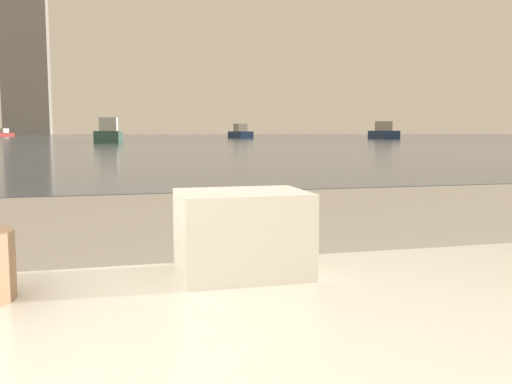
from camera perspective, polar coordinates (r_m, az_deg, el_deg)
The scene contains 6 objects.
towel_stack at distance 1.08m, azimuth -1.40°, elevation -4.14°, with size 0.24×0.19×0.16m.
harbor_water at distance 62.09m, azimuth -14.41°, elevation 5.27°, with size 180.00×110.00×0.01m.
harbor_boat_1 at distance 37.39m, azimuth -14.50°, elevation 5.65°, with size 1.82×4.34×1.58m.
harbor_boat_2 at distance 53.52m, azimuth 12.63°, elevation 5.81°, with size 1.92×4.40×1.60m.
harbor_boat_3 at distance 57.33m, azimuth -1.58°, elevation 5.91°, with size 1.80×4.00×1.45m.
harbor_boat_5 at distance 78.91m, azimuth -23.89°, elevation 5.35°, with size 2.20×2.82×1.02m.
Camera 1 is at (-0.44, -0.08, 0.78)m, focal length 40.00 mm.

